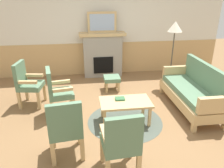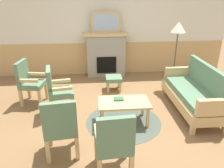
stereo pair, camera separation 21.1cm
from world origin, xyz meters
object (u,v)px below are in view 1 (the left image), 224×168
at_px(armchair_front_left, 121,141).
at_px(armchair_by_window_left, 27,82).
at_px(armchair_front_center, 66,127).
at_px(floor_lamp_by_couch, 175,31).
at_px(framed_picture, 102,22).
at_px(couch, 193,91).
at_px(footstool, 112,79).
at_px(armchair_near_fireplace, 57,90).
at_px(coffee_table, 125,104).
at_px(book_on_table, 120,99).
at_px(fireplace, 103,54).

bearing_deg(armchair_front_left, armchair_by_window_left, 126.07).
bearing_deg(armchair_front_center, floor_lamp_by_couch, 43.54).
xyz_separation_m(framed_picture, couch, (1.69, -2.27, -1.16)).
xyz_separation_m(framed_picture, footstool, (0.12, -1.08, -1.28)).
height_order(couch, armchair_near_fireplace, same).
bearing_deg(footstool, floor_lamp_by_couch, 2.99).
relative_size(coffee_table, armchair_front_center, 0.98).
bearing_deg(book_on_table, fireplace, 91.92).
relative_size(footstool, armchair_front_center, 0.41).
xyz_separation_m(coffee_table, armchair_by_window_left, (-1.97, 0.99, 0.15)).
bearing_deg(armchair_by_window_left, floor_lamp_by_couch, 9.97).
bearing_deg(book_on_table, footstool, 88.41).
bearing_deg(floor_lamp_by_couch, framed_picture, 149.48).
height_order(fireplace, floor_lamp_by_couch, floor_lamp_by_couch).
height_order(book_on_table, armchair_front_left, armchair_front_left).
height_order(coffee_table, armchair_near_fireplace, armchair_near_fireplace).
bearing_deg(fireplace, couch, -53.41).
bearing_deg(book_on_table, framed_picture, 91.92).
relative_size(book_on_table, floor_lamp_by_couch, 0.11).
bearing_deg(armchair_near_fireplace, framed_picture, 62.13).
bearing_deg(floor_lamp_by_couch, footstool, -177.01).
distance_m(coffee_table, footstool, 1.52).
height_order(coffee_table, footstool, coffee_table).
bearing_deg(armchair_front_center, coffee_table, 38.82).
xyz_separation_m(framed_picture, book_on_table, (0.08, -2.51, -1.10)).
height_order(framed_picture, armchair_front_center, framed_picture).
height_order(framed_picture, footstool, framed_picture).
height_order(framed_picture, armchair_front_left, framed_picture).
xyz_separation_m(couch, floor_lamp_by_couch, (0.01, 1.27, 1.05)).
height_order(fireplace, armchair_front_center, fireplace).
height_order(footstool, floor_lamp_by_couch, floor_lamp_by_couch).
bearing_deg(armchair_front_center, armchair_front_left, -30.81).
bearing_deg(coffee_table, footstool, 91.82).
bearing_deg(fireplace, armchair_front_center, -104.36).
height_order(couch, footstool, couch).
distance_m(fireplace, armchair_by_window_left, 2.42).
xyz_separation_m(book_on_table, armchair_front_center, (-0.97, -0.94, 0.08)).
bearing_deg(armchair_front_left, coffee_table, 76.45).
bearing_deg(armchair_near_fireplace, armchair_by_window_left, 142.94).
bearing_deg(book_on_table, armchair_near_fireplace, 162.46).
bearing_deg(floor_lamp_by_couch, coffee_table, -133.56).
distance_m(framed_picture, couch, 3.06).
bearing_deg(footstool, fireplace, 96.53).
bearing_deg(fireplace, book_on_table, -88.08).
relative_size(framed_picture, armchair_front_left, 0.82).
distance_m(footstool, floor_lamp_by_couch, 1.96).
height_order(book_on_table, floor_lamp_by_couch, floor_lamp_by_couch).
relative_size(couch, armchair_front_left, 1.84).
relative_size(footstool, armchair_by_window_left, 0.41).
height_order(fireplace, couch, fireplace).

